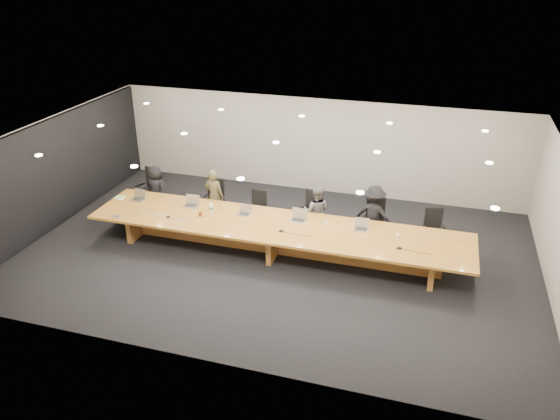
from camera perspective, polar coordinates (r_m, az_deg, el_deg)
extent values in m
plane|color=black|center=(13.11, -0.38, -4.49)|extent=(12.00, 12.00, 0.00)
cube|color=#B9B4A8|center=(16.08, 3.84, 6.71)|extent=(12.00, 0.02, 2.80)
cube|color=black|center=(15.20, -22.36, 3.58)|extent=(0.08, 7.84, 2.74)
cube|color=brown|center=(12.77, -0.39, -1.69)|extent=(9.00, 1.80, 0.06)
cube|color=brown|center=(12.94, -0.38, -3.17)|extent=(7.65, 0.15, 0.69)
cube|color=brown|center=(14.31, -14.30, -1.08)|extent=(0.12, 1.26, 0.69)
cube|color=brown|center=(12.94, -0.38, -3.17)|extent=(0.12, 1.26, 0.69)
cube|color=brown|center=(12.50, 15.66, -5.33)|extent=(0.12, 1.26, 0.69)
imported|color=black|center=(15.22, -12.78, 2.10)|extent=(0.77, 0.63, 1.35)
imported|color=#3D3821|center=(14.38, -6.89, 1.44)|extent=(0.57, 0.40, 1.48)
imported|color=#545456|center=(13.62, 3.81, -0.15)|extent=(0.70, 0.57, 1.35)
imported|color=black|center=(13.43, 9.74, -0.50)|extent=(1.04, 0.68, 1.50)
cylinder|color=silver|center=(13.39, -7.20, 0.17)|extent=(0.10, 0.10, 0.24)
cylinder|color=brown|center=(13.30, -8.33, -0.41)|extent=(0.09, 0.09, 0.11)
cone|color=silver|center=(12.77, 4.85, -1.43)|extent=(0.08, 0.08, 0.08)
cone|color=white|center=(12.47, 12.19, -2.63)|extent=(0.08, 0.08, 0.08)
cube|color=silver|center=(14.75, -16.38, 1.27)|extent=(0.28, 0.24, 0.02)
cube|color=#71D438|center=(14.75, -16.37, 1.33)|extent=(0.14, 0.08, 0.02)
cube|color=#A0A0A4|center=(13.70, -16.70, -0.67)|extent=(0.21, 0.18, 0.03)
cone|color=black|center=(13.39, -11.62, -0.67)|extent=(0.16, 0.16, 0.03)
cone|color=black|center=(12.46, 0.15, -2.16)|extent=(0.14, 0.14, 0.03)
cone|color=black|center=(12.03, 12.35, -3.88)|extent=(0.18, 0.18, 0.03)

